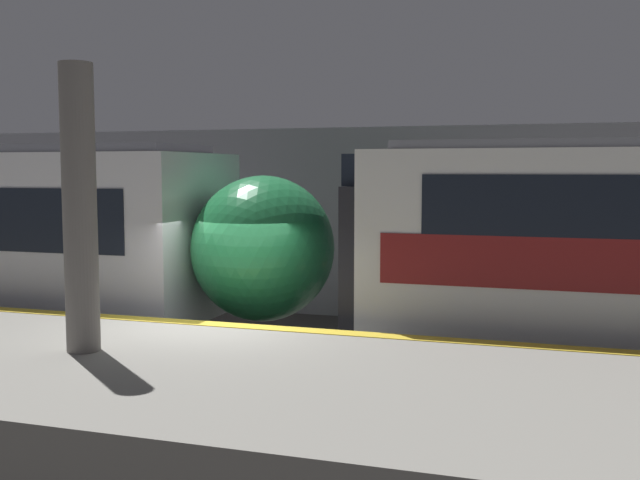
{
  "coord_description": "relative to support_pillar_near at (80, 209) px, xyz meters",
  "views": [
    {
      "loc": [
        4.79,
        -9.76,
        3.33
      ],
      "look_at": [
        1.39,
        0.86,
        2.29
      ],
      "focal_mm": 42.0,
      "sensor_mm": 36.0,
      "label": 1
    }
  ],
  "objects": [
    {
      "name": "support_pillar_near",
      "position": [
        0.0,
        0.0,
        0.0
      ],
      "size": [
        0.41,
        0.41,
        3.48
      ],
      "color": "slate",
      "rests_on": "platform"
    },
    {
      "name": "station_rear_barrier",
      "position": [
        0.72,
        8.61,
        -0.72
      ],
      "size": [
        50.0,
        0.15,
        4.29
      ],
      "color": "gray",
      "rests_on": "ground"
    },
    {
      "name": "platform",
      "position": [
        0.72,
        -0.18,
        -2.3
      ],
      "size": [
        40.0,
        4.49,
        1.13
      ],
      "color": "gray",
      "rests_on": "ground"
    },
    {
      "name": "ground_plane",
      "position": [
        0.72,
        2.07,
        -2.86
      ],
      "size": [
        120.0,
        120.0,
        0.0
      ],
      "primitive_type": "plane",
      "color": "#33302D"
    }
  ]
}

